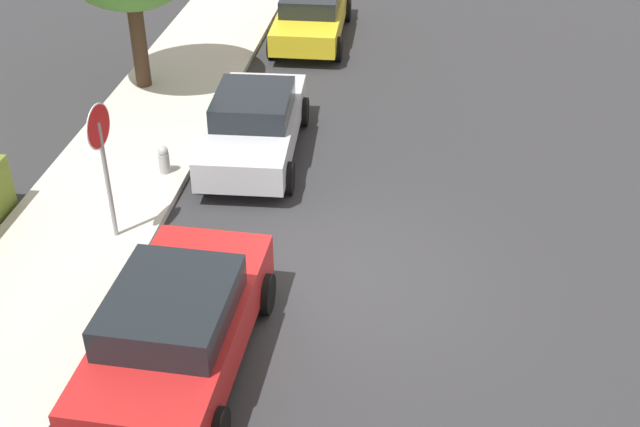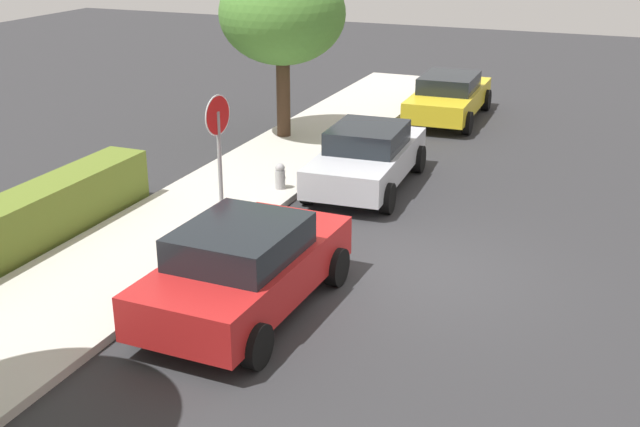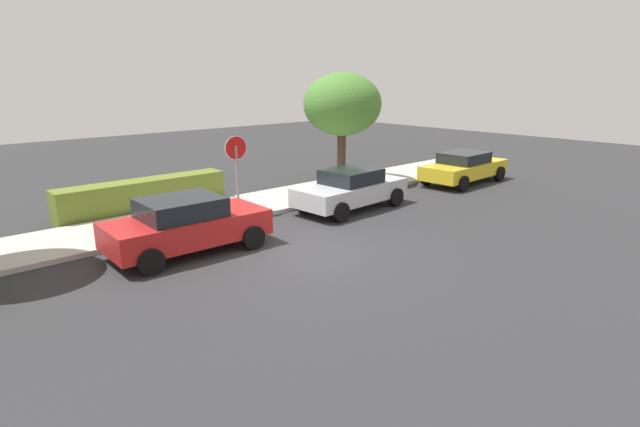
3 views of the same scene
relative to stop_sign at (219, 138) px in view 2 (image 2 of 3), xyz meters
name	(u,v)px [view 2 (image 2 of 3)]	position (x,y,z in m)	size (l,w,h in m)	color
ground_plane	(420,272)	(-0.50, -4.11, -1.81)	(60.00, 60.00, 0.00)	#2D2D30
sidewalk_curb	(175,228)	(-0.50, 0.76, -1.74)	(32.00, 2.81, 0.14)	beige
stop_sign	(219,138)	(0.00, 0.00, 0.00)	(0.77, 0.10, 2.64)	gray
parked_car_red	(245,267)	(-2.88, -2.00, -1.06)	(4.15, 2.13, 1.47)	red
parked_car_silver	(367,156)	(3.42, -1.77, -1.10)	(4.33, 2.11, 1.39)	silver
parked_car_yellow	(449,96)	(10.15, -1.96, -1.12)	(4.51, 2.04, 1.33)	yellow
street_tree_mid_block	(282,15)	(6.24, 1.55, 1.50)	(3.24, 3.24, 4.62)	#422D1E
fire_hydrant	(280,179)	(2.23, -0.20, -1.45)	(0.30, 0.22, 0.72)	#A5A5A8
front_yard_hedge	(39,217)	(-1.99, 2.69, -1.27)	(5.70, 0.89, 1.09)	olive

